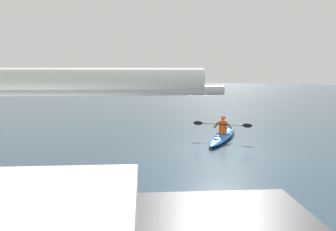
% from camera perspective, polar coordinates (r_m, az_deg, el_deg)
% --- Properties ---
extents(ground_plane, '(160.00, 160.00, 0.00)m').
position_cam_1_polar(ground_plane, '(12.45, 8.94, -5.83)').
color(ground_plane, '#283D4C').
extents(kayak, '(1.56, 4.42, 0.26)m').
position_cam_1_polar(kayak, '(14.63, 9.06, -3.39)').
color(kayak, '#1959A5').
rests_on(kayak, ground).
extents(kayaker, '(2.38, 0.64, 0.77)m').
position_cam_1_polar(kayaker, '(14.47, 9.03, -1.63)').
color(kayaker, '#E04C14').
rests_on(kayaker, kayak).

